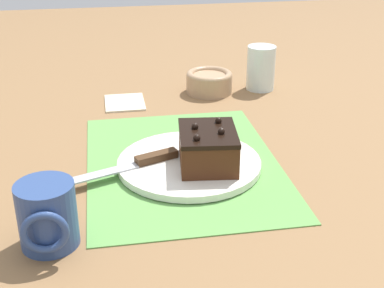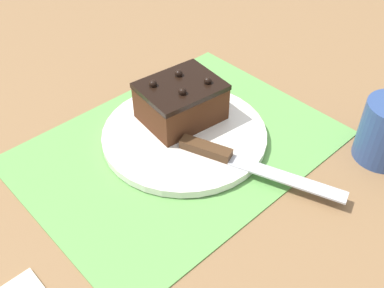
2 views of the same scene
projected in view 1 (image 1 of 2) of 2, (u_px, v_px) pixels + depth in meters
ground_plane at (183, 164)px, 0.96m from camera, size 3.00×3.00×0.00m
placemat_woven at (183, 163)px, 0.96m from camera, size 0.46×0.34×0.00m
cake_plate at (189, 163)px, 0.94m from camera, size 0.25×0.25×0.01m
chocolate_cake at (208, 147)px, 0.91m from camera, size 0.13×0.11×0.07m
serving_knife at (135, 163)px, 0.92m from camera, size 0.10×0.24×0.01m
drinking_glass at (261, 68)px, 1.31m from camera, size 0.07×0.07×0.11m
small_bowl at (209, 81)px, 1.30m from camera, size 0.11×0.11×0.05m
coffee_mug at (47, 216)px, 0.72m from camera, size 0.09×0.08×0.09m
folded_napkin at (125, 102)px, 1.24m from camera, size 0.11×0.09×0.01m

